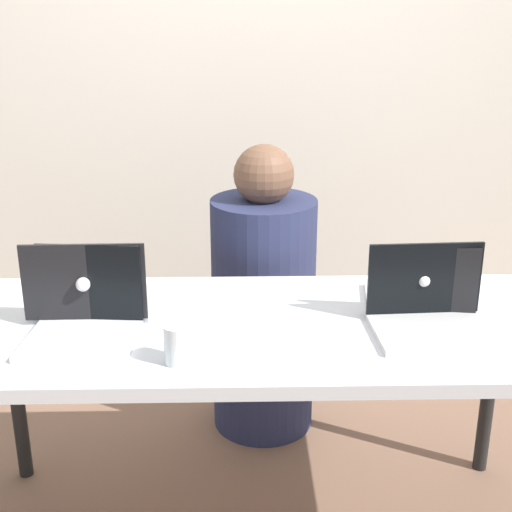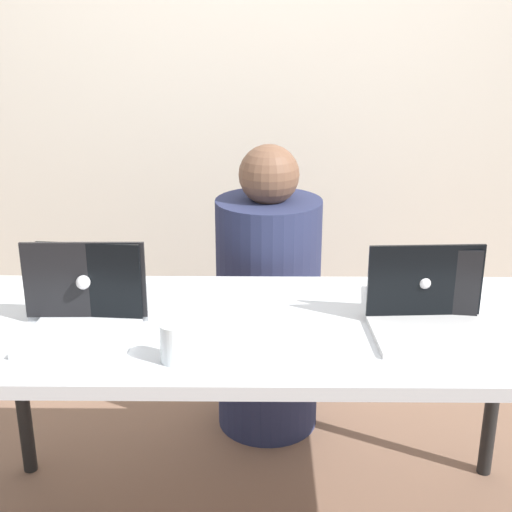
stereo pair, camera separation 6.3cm
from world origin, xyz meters
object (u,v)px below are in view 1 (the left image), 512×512
Objects in this scene: laptop_front_left at (84,319)px; water_glass_left at (178,346)px; laptop_front_right at (431,313)px; person_at_center at (263,307)px; laptop_back_left at (91,297)px; laptop_back_right at (419,292)px.

laptop_front_left reaches higher than water_glass_left.
person_at_center is at bearing 119.33° from laptop_front_right.
laptop_back_left is (-0.01, 0.16, 0.00)m from laptop_front_left.
laptop_front_right is (0.97, 0.02, -0.00)m from laptop_front_left.
laptop_front_left is 0.97m from laptop_front_right.
laptop_back_left is at bearing 98.03° from laptop_front_left.
person_at_center reaches higher than laptop_front_left.
laptop_back_left is at bearing 9.13° from laptop_back_right.
person_at_center reaches higher than water_glass_left.
person_at_center is at bearing 59.09° from laptop_front_left.
laptop_back_left is 0.99m from laptop_front_right.
laptop_front_right is at bearing 95.17° from laptop_back_right.
laptop_back_left is (-0.53, -0.57, 0.29)m from person_at_center.
person_at_center is at bearing -42.64° from laptop_back_right.
laptop_front_left is 3.01× the size of water_glass_left.
person_at_center is 0.97m from water_glass_left.
laptop_back_left is 1.03× the size of laptop_front_right.
person_at_center is 10.87× the size of water_glass_left.
laptop_back_left reaches higher than laptop_front_right.
laptop_back_right is 0.99× the size of laptop_front_right.
person_at_center reaches higher than laptop_back_right.
laptop_back_left is 0.42m from water_glass_left.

